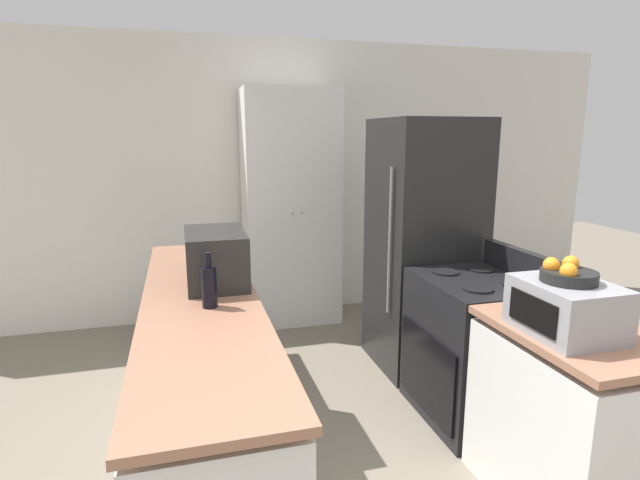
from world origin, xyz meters
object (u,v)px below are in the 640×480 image
Objects in this scene: stove at (475,347)px; fruit_bowl at (567,274)px; refrigerator at (424,246)px; wine_bottle at (209,286)px; pantry_cabinet at (291,209)px; microwave at (216,257)px; toaster_oven at (566,308)px.

stove is 4.52× the size of fruit_bowl.
refrigerator is 1.82m from wine_bottle.
pantry_cabinet reaches higher than refrigerator.
microwave is at bearing 140.29° from fruit_bowl.
microwave reaches higher than wine_bottle.
fruit_bowl is (1.46, -0.75, 0.16)m from wine_bottle.
toaster_oven is at bearing -79.26° from fruit_bowl.
microwave is (-1.54, -0.43, 0.12)m from refrigerator.
microwave is at bearing 140.04° from toaster_oven.
pantry_cabinet reaches higher than fruit_bowl.
stove is at bearing -91.54° from refrigerator.
refrigerator reaches higher than toaster_oven.
refrigerator is at bearing 27.55° from wine_bottle.
pantry_cabinet is 2.16m from stove.
pantry_cabinet is at bearing 102.44° from toaster_oven.
wine_bottle is (-0.06, -0.41, -0.04)m from microwave.
fruit_bowl is at bearing 100.74° from toaster_oven.
wine_bottle reaches higher than stove.
microwave is at bearing 81.21° from wine_bottle.
toaster_oven is (1.46, -0.76, 0.01)m from wine_bottle.
pantry_cabinet is 9.21× the size of fruit_bowl.
fruit_bowl is at bearing -77.56° from pantry_cabinet.
pantry_cabinet is 2.82m from fruit_bowl.
toaster_oven is (1.40, -1.17, -0.04)m from microwave.
refrigerator is 7.98× the size of fruit_bowl.
fruit_bowl is at bearing -95.25° from refrigerator.
wine_bottle is at bearing -177.54° from stove.
fruit_bowl is at bearing -27.08° from wine_bottle.
pantry_cabinet reaches higher than wine_bottle.
stove is 1.94× the size of microwave.
microwave reaches higher than toaster_oven.
fruit_bowl reaches higher than microwave.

